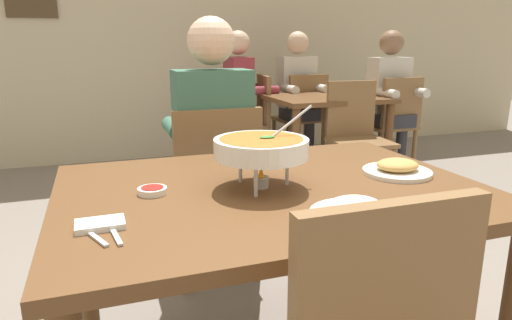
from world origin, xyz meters
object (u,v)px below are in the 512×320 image
(sauce_dish, at_px, (152,190))
(patron_bg_left, at_px, (242,92))
(chair_bg_middle, at_px, (393,120))
(appetizer_plate, at_px, (397,169))
(patron_bg_right, at_px, (298,89))
(chair_bg_left, at_px, (253,116))
(chair_bg_right, at_px, (303,113))
(chair_diner_main, at_px, (214,184))
(chair_bg_corner, at_px, (356,131))
(curry_bowl, at_px, (261,148))
(dining_table_main, at_px, (271,213))
(rice_plate, at_px, (355,211))
(diner_main, at_px, (211,137))
(patron_bg_middle, at_px, (391,93))
(dining_table_far, at_px, (326,111))

(sauce_dish, relative_size, patron_bg_left, 0.07)
(chair_bg_middle, bearing_deg, appetizer_plate, -125.78)
(patron_bg_right, bearing_deg, chair_bg_left, -172.59)
(chair_bg_right, relative_size, patron_bg_left, 0.69)
(chair_diner_main, distance_m, chair_bg_corner, 1.76)
(curry_bowl, height_order, patron_bg_right, patron_bg_right)
(dining_table_main, bearing_deg, chair_bg_left, 72.29)
(rice_plate, relative_size, patron_bg_left, 0.18)
(dining_table_main, bearing_deg, curry_bowl, -170.29)
(chair_bg_middle, bearing_deg, rice_plate, -127.77)
(diner_main, distance_m, chair_bg_middle, 2.47)
(chair_diner_main, distance_m, rice_plate, 1.15)
(dining_table_main, relative_size, chair_bg_corner, 1.49)
(dining_table_main, distance_m, patron_bg_middle, 3.03)
(dining_table_main, relative_size, rice_plate, 5.58)
(chair_diner_main, relative_size, patron_bg_middle, 0.69)
(chair_bg_corner, bearing_deg, patron_bg_left, 122.05)
(chair_bg_corner, distance_m, patron_bg_left, 1.22)
(chair_bg_middle, height_order, chair_bg_corner, same)
(dining_table_main, height_order, sauce_dish, sauce_dish)
(chair_bg_middle, xyz_separation_m, patron_bg_middle, (-0.01, 0.06, 0.24))
(rice_plate, distance_m, chair_bg_left, 3.23)
(rice_plate, distance_m, sauce_dish, 0.61)
(chair_bg_right, bearing_deg, chair_bg_middle, -46.43)
(dining_table_main, relative_size, chair_bg_left, 1.49)
(chair_diner_main, relative_size, chair_bg_corner, 1.00)
(chair_diner_main, bearing_deg, curry_bowl, -92.70)
(diner_main, relative_size, patron_bg_right, 1.00)
(curry_bowl, height_order, sauce_dish, curry_bowl)
(appetizer_plate, xyz_separation_m, chair_bg_left, (0.42, 2.81, -0.25))
(sauce_dish, height_order, patron_bg_right, patron_bg_right)
(diner_main, distance_m, sauce_dish, 0.86)
(rice_plate, xyz_separation_m, patron_bg_left, (0.69, 3.15, -0.01))
(curry_bowl, relative_size, patron_bg_right, 0.25)
(chair_bg_middle, bearing_deg, patron_bg_middle, 98.63)
(curry_bowl, relative_size, patron_bg_middle, 0.25)
(rice_plate, distance_m, appetizer_plate, 0.48)
(chair_bg_left, bearing_deg, chair_bg_middle, -27.86)
(sauce_dish, xyz_separation_m, chair_bg_left, (1.27, 2.75, -0.24))
(chair_diner_main, relative_size, chair_bg_left, 1.00)
(chair_bg_right, bearing_deg, chair_bg_left, -176.53)
(chair_diner_main, relative_size, dining_table_far, 0.90)
(dining_table_main, relative_size, chair_bg_middle, 1.49)
(patron_bg_right, bearing_deg, patron_bg_middle, -43.74)
(chair_diner_main, relative_size, diner_main, 0.69)
(appetizer_plate, xyz_separation_m, chair_bg_right, (0.97, 2.84, -0.25))
(dining_table_far, height_order, patron_bg_middle, patron_bg_middle)
(curry_bowl, bearing_deg, diner_main, 87.41)
(dining_table_main, relative_size, chair_bg_right, 1.49)
(dining_table_main, distance_m, chair_bg_corner, 2.30)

